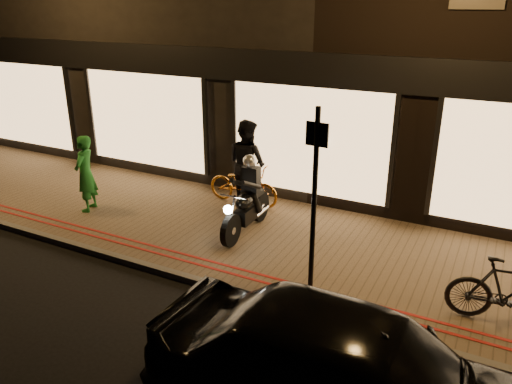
% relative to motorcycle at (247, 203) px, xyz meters
% --- Properties ---
extents(ground, '(90.00, 90.00, 0.00)m').
position_rel_motorcycle_xyz_m(ground, '(0.51, -2.05, -0.73)').
color(ground, black).
rests_on(ground, ground).
extents(sidewalk, '(50.00, 4.00, 0.12)m').
position_rel_motorcycle_xyz_m(sidewalk, '(0.51, -0.05, -0.67)').
color(sidewalk, brown).
rests_on(sidewalk, ground).
extents(kerb_stone, '(50.00, 0.14, 0.12)m').
position_rel_motorcycle_xyz_m(kerb_stone, '(0.51, -2.00, -0.67)').
color(kerb_stone, '#59544C').
rests_on(kerb_stone, ground).
extents(red_kerb_lines, '(50.00, 0.26, 0.01)m').
position_rel_motorcycle_xyz_m(red_kerb_lines, '(0.51, -1.50, -0.61)').
color(red_kerb_lines, maroon).
rests_on(red_kerb_lines, sidewalk).
extents(building_row, '(48.00, 10.11, 8.50)m').
position_rel_motorcycle_xyz_m(building_row, '(0.51, 6.94, 3.51)').
color(building_row, black).
rests_on(building_row, ground).
extents(motorcycle, '(0.60, 1.94, 1.59)m').
position_rel_motorcycle_xyz_m(motorcycle, '(0.00, 0.00, 0.00)').
color(motorcycle, black).
rests_on(motorcycle, sidewalk).
extents(sign_post, '(0.35, 0.09, 3.00)m').
position_rel_motorcycle_xyz_m(sign_post, '(1.96, -1.50, 1.06)').
color(sign_post, black).
rests_on(sign_post, sidewalk).
extents(bicycle_gold, '(1.74, 0.63, 0.91)m').
position_rel_motorcycle_xyz_m(bicycle_gold, '(-0.79, 1.28, -0.16)').
color(bicycle_gold, orange).
rests_on(bicycle_gold, sidewalk).
extents(bicycle_dark, '(1.76, 0.73, 1.03)m').
position_rel_motorcycle_xyz_m(bicycle_dark, '(4.76, -0.97, -0.10)').
color(bicycle_dark, black).
rests_on(bicycle_dark, sidewalk).
extents(person_green, '(0.58, 0.71, 1.70)m').
position_rel_motorcycle_xyz_m(person_green, '(-3.67, -0.63, 0.23)').
color(person_green, '#1F7729').
rests_on(person_green, sidewalk).
extents(person_dark, '(1.16, 1.04, 1.97)m').
position_rel_motorcycle_xyz_m(person_dark, '(-0.71, 1.30, 0.37)').
color(person_dark, black).
rests_on(person_dark, sidewalk).
extents(parked_car, '(4.66, 1.91, 1.58)m').
position_rel_motorcycle_xyz_m(parked_car, '(3.40, -3.87, 0.06)').
color(parked_car, black).
rests_on(parked_car, ground).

